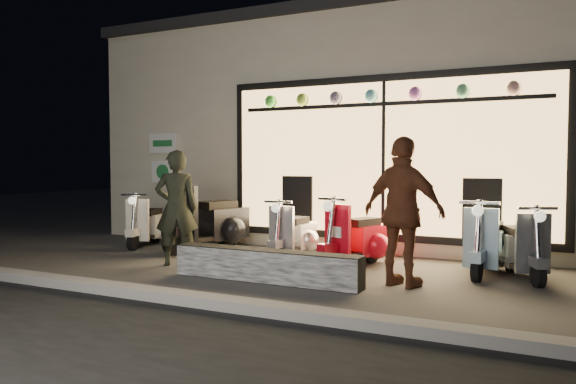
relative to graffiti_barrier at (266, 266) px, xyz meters
name	(u,v)px	position (x,y,z in m)	size (l,w,h in m)	color
ground	(284,272)	(-0.08, 0.65, -0.20)	(40.00, 40.00, 0.00)	#383533
kerb	(197,300)	(-0.08, -1.35, -0.14)	(40.00, 0.25, 0.12)	slate
shop_building	(389,133)	(-0.08, 5.63, 1.90)	(10.20, 6.23, 4.20)	beige
graffiti_barrier	(266,266)	(0.00, 0.00, 0.00)	(2.49, 0.28, 0.40)	black
scooter_silver	(295,235)	(-0.46, 1.79, 0.15)	(0.40, 1.22, 0.88)	black
scooter_red	(361,238)	(0.67, 1.62, 0.18)	(0.73, 1.33, 0.96)	black
scooter_black	(215,222)	(-2.02, 1.90, 0.27)	(0.82, 1.64, 1.17)	black
scooter_cream	(150,225)	(-3.39, 1.83, 0.16)	(0.63, 1.27, 0.91)	black
scooter_blue	(489,244)	(2.40, 1.82, 0.18)	(0.49, 1.34, 0.96)	black
scooter_grey	(518,248)	(2.78, 1.74, 0.17)	(0.74, 1.25, 0.91)	black
man	(177,208)	(-1.69, 0.41, 0.63)	(0.61, 0.40, 1.66)	black
woman	(403,212)	(1.60, 0.47, 0.70)	(1.05, 0.44, 1.79)	brown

